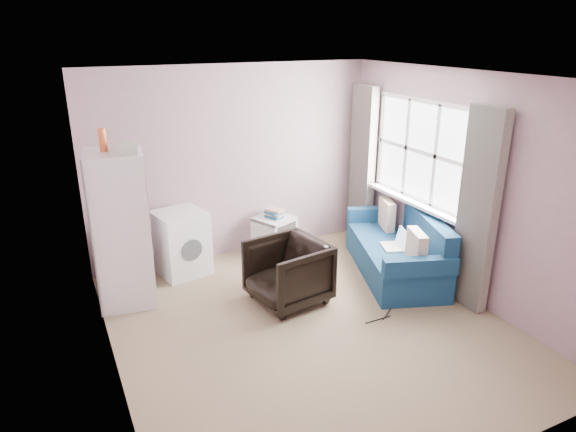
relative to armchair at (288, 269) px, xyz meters
name	(u,v)px	position (x,y,z in m)	size (l,w,h in m)	color
room	(312,211)	(-0.01, -0.55, 0.86)	(3.84, 4.24, 2.54)	#8F7A5D
armchair	(288,269)	(0.00, 0.00, 0.00)	(0.76, 0.71, 0.78)	black
fridge	(122,229)	(-1.61, 0.78, 0.48)	(0.68, 0.67, 1.95)	silver
washing_machine	(181,241)	(-0.87, 1.23, 0.03)	(0.67, 0.67, 0.80)	silver
side_table	(274,232)	(0.42, 1.30, -0.10)	(0.60, 0.60, 0.62)	silver
sofa	(399,251)	(1.56, 0.04, -0.09)	(1.38, 1.99, 0.81)	navy
window_dressing	(412,184)	(1.76, 0.14, 0.71)	(0.17, 2.62, 2.18)	white
floor_cables	(383,316)	(0.76, -0.76, -0.39)	(0.47, 0.20, 0.01)	black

